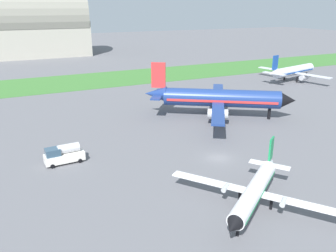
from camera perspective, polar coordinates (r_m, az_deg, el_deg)
The scene contains 7 objects.
ground_plane at distance 61.93m, azimuth 8.20°, elevation -5.17°, with size 600.00×600.00×0.00m, color slate.
grass_taxiway_strip at distance 128.92m, azimuth -10.99°, elevation 7.45°, with size 360.00×28.00×0.08m, color #3D7533.
airplane_midfield_jet at distance 83.14m, azimuth 8.23°, elevation 4.49°, with size 31.40×31.31×12.71m.
airplane_foreground_turboprop at distance 47.37m, azimuth 14.00°, elevation -10.10°, with size 17.62×19.95×7.05m.
airplane_parked_jet_far at distance 131.32m, azimuth 19.73°, elevation 8.46°, with size 27.28×27.62×9.87m.
fuel_truck_midfield at distance 61.35m, azimuth -16.68°, elevation -4.45°, with size 6.61×2.90×3.29m.
hangar_distant at distance 200.15m, azimuth -22.69°, elevation 15.23°, with size 62.96×32.26×36.90m.
Camera 1 is at (-32.35, -46.40, 25.21)m, focal length 37.33 mm.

